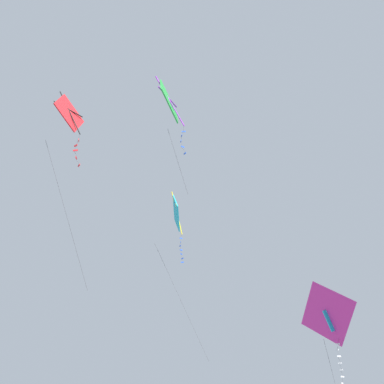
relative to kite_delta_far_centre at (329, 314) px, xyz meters
The scene contains 4 objects.
kite_delta_far_centre is the anchor object (origin of this frame).
kite_diamond_mid_left 12.11m from the kite_delta_far_centre, 24.08° to the right, with size 2.27×1.14×5.36m.
kite_diamond_low_drifter 15.30m from the kite_delta_far_centre, 14.59° to the right, with size 2.30×1.39×6.99m.
kite_diamond_upper_right 10.87m from the kite_delta_far_centre, 91.05° to the right, with size 3.26×2.64×9.19m.
Camera 1 is at (20.29, 11.76, 19.51)m, focal length 63.49 mm.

